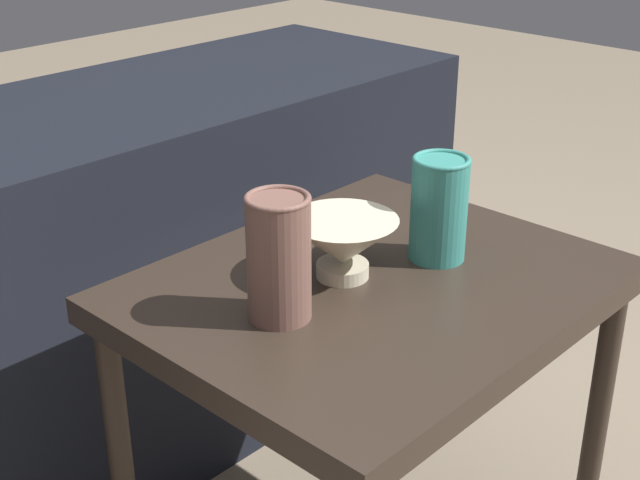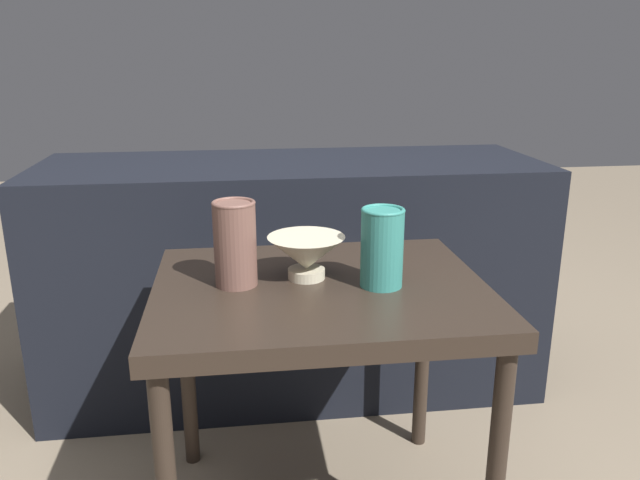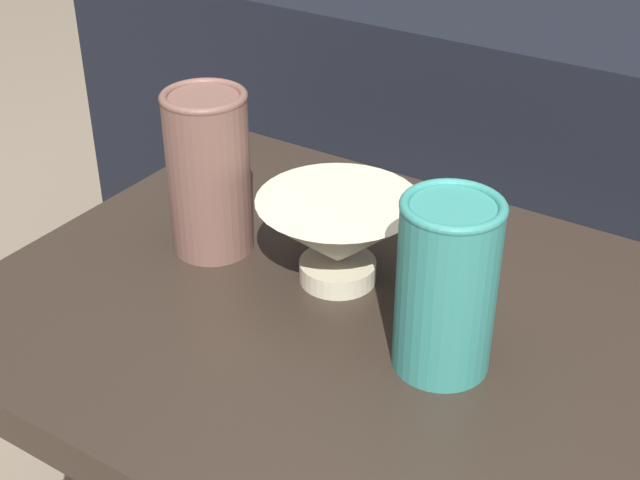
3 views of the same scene
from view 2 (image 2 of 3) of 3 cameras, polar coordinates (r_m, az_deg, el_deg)
The scene contains 5 objects.
table at distance 1.27m, azimuth 0.01°, elevation -6.71°, with size 0.66×0.54×0.56m.
couch_backdrop at distance 1.90m, azimuth -2.46°, elevation -3.24°, with size 1.44×0.50×0.70m.
bowl at distance 1.26m, azimuth -1.26°, elevation -1.30°, with size 0.16×0.16×0.09m.
vase_textured_left at distance 1.23m, azimuth -7.78°, elevation -0.24°, with size 0.09×0.09×0.17m.
vase_colorful_right at distance 1.22m, azimuth 5.70°, elevation -0.60°, with size 0.09×0.09×0.16m.
Camera 2 is at (-0.15, -1.16, 1.01)m, focal length 35.00 mm.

